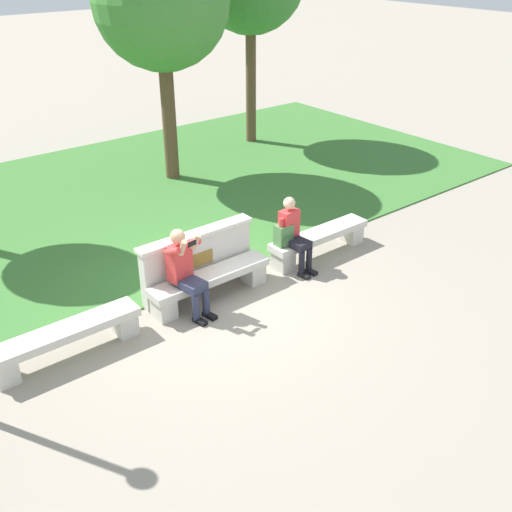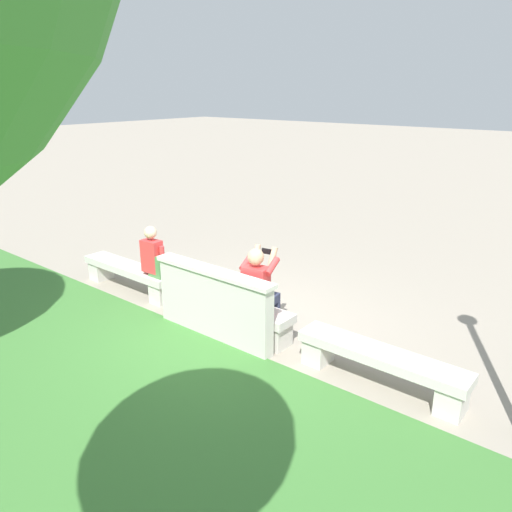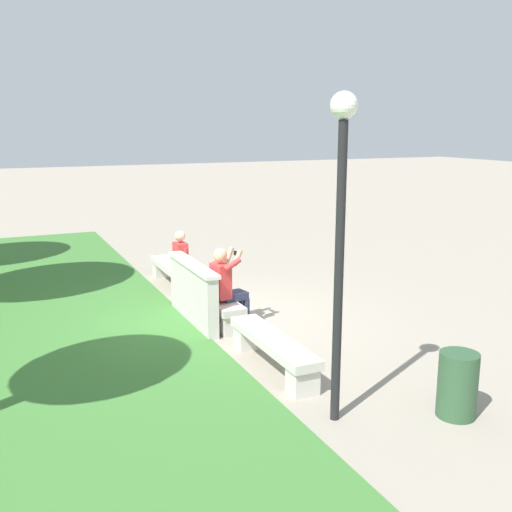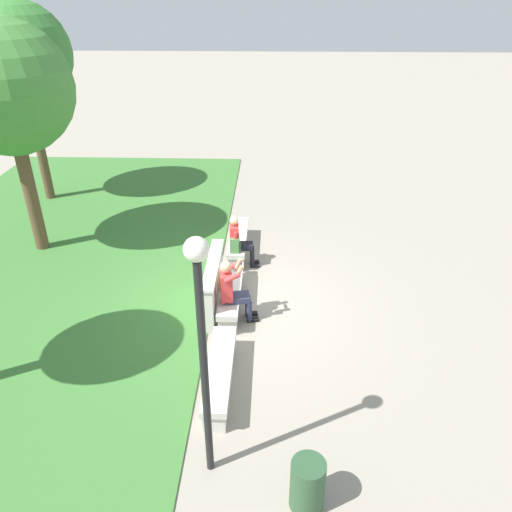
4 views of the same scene
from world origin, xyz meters
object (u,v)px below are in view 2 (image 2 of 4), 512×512
at_px(bench_near, 230,309).
at_px(bench_mid, 129,273).
at_px(person_photographer, 260,288).
at_px(bench_main, 380,362).
at_px(person_distant, 157,260).
at_px(backpack, 159,266).

xyz_separation_m(bench_near, bench_mid, (2.31, 0.00, 0.00)).
bearing_deg(person_photographer, bench_main, 177.61).
bearing_deg(person_photographer, bench_near, 9.05).
distance_m(bench_main, bench_mid, 4.63).
bearing_deg(bench_near, person_distant, -2.32).
xyz_separation_m(bench_mid, person_distant, (-0.68, -0.07, 0.37)).
bearing_deg(bench_mid, person_photographer, -178.43).
distance_m(bench_near, person_distant, 1.67).
height_order(bench_mid, person_photographer, person_photographer).
height_order(bench_main, bench_mid, same).
bearing_deg(bench_near, person_photographer, -170.95).
height_order(bench_near, bench_mid, same).
xyz_separation_m(person_photographer, backpack, (1.98, 0.09, -0.11)).
distance_m(person_photographer, backpack, 1.99).
bearing_deg(person_photographer, bench_mid, 1.57).
relative_size(bench_near, backpack, 4.74).
bearing_deg(person_distant, person_photographer, -179.72).
xyz_separation_m(bench_mid, backpack, (-0.81, 0.02, 0.32)).
height_order(person_photographer, backpack, person_photographer).
height_order(bench_main, bench_near, same).
relative_size(bench_mid, backpack, 4.74).
relative_size(bench_main, bench_near, 1.00).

